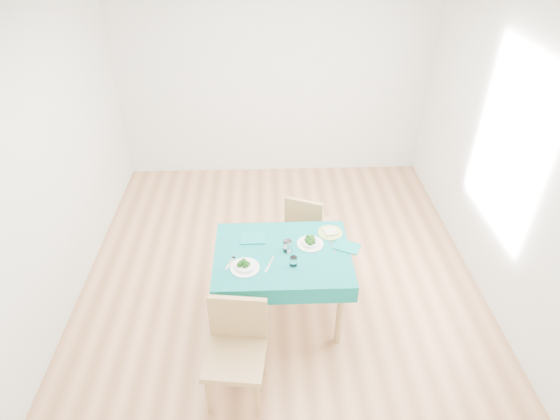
{
  "coord_description": "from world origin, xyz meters",
  "views": [
    {
      "loc": [
        -0.13,
        -3.57,
        3.35
      ],
      "look_at": [
        0.0,
        0.0,
        0.85
      ],
      "focal_mm": 30.0,
      "sensor_mm": 36.0,
      "label": 1
    }
  ],
  "objects_px": {
    "chair_near": "(234,346)",
    "side_plate": "(330,233)",
    "bowl_far": "(310,241)",
    "table": "(282,285)",
    "chair_far": "(308,221)",
    "bowl_near": "(245,265)"
  },
  "relations": [
    {
      "from": "bowl_far",
      "to": "side_plate",
      "type": "height_order",
      "value": "bowl_far"
    },
    {
      "from": "bowl_near",
      "to": "chair_near",
      "type": "bearing_deg",
      "value": -96.48
    },
    {
      "from": "table",
      "to": "side_plate",
      "type": "height_order",
      "value": "side_plate"
    },
    {
      "from": "table",
      "to": "side_plate",
      "type": "bearing_deg",
      "value": 30.44
    },
    {
      "from": "table",
      "to": "side_plate",
      "type": "relative_size",
      "value": 5.18
    },
    {
      "from": "chair_near",
      "to": "side_plate",
      "type": "xyz_separation_m",
      "value": [
        0.83,
        1.07,
        0.2
      ]
    },
    {
      "from": "chair_far",
      "to": "bowl_far",
      "type": "bearing_deg",
      "value": 108.31
    },
    {
      "from": "table",
      "to": "bowl_far",
      "type": "height_order",
      "value": "bowl_far"
    },
    {
      "from": "bowl_far",
      "to": "side_plate",
      "type": "distance_m",
      "value": 0.25
    },
    {
      "from": "table",
      "to": "bowl_near",
      "type": "relative_size",
      "value": 4.73
    },
    {
      "from": "chair_near",
      "to": "side_plate",
      "type": "distance_m",
      "value": 1.37
    },
    {
      "from": "chair_near",
      "to": "bowl_near",
      "type": "relative_size",
      "value": 4.59
    },
    {
      "from": "chair_near",
      "to": "bowl_far",
      "type": "distance_m",
      "value": 1.14
    },
    {
      "from": "table",
      "to": "chair_far",
      "type": "height_order",
      "value": "chair_far"
    },
    {
      "from": "chair_far",
      "to": "side_plate",
      "type": "bearing_deg",
      "value": 126.66
    },
    {
      "from": "chair_near",
      "to": "chair_far",
      "type": "distance_m",
      "value": 1.77
    },
    {
      "from": "bowl_near",
      "to": "side_plate",
      "type": "distance_m",
      "value": 0.88
    },
    {
      "from": "table",
      "to": "chair_far",
      "type": "bearing_deg",
      "value": 69.73
    },
    {
      "from": "chair_near",
      "to": "bowl_far",
      "type": "height_order",
      "value": "chair_near"
    },
    {
      "from": "chair_near",
      "to": "chair_far",
      "type": "bearing_deg",
      "value": 74.01
    },
    {
      "from": "bowl_near",
      "to": "side_plate",
      "type": "relative_size",
      "value": 1.1
    },
    {
      "from": "bowl_near",
      "to": "side_plate",
      "type": "bearing_deg",
      "value": 30.11
    }
  ]
}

